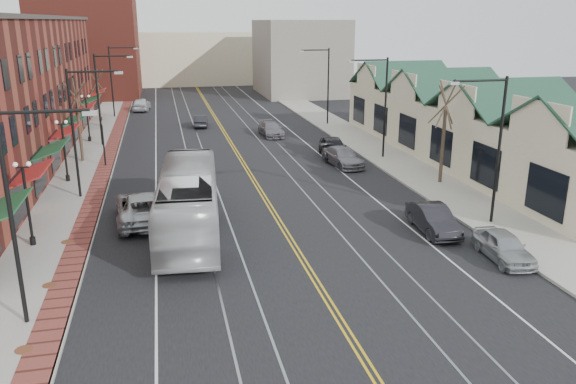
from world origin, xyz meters
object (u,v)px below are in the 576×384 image
parked_suv (142,207)px  parked_car_c (343,157)px  parked_car_a (504,246)px  parked_car_b (433,219)px  parked_car_d (333,147)px  transit_bus (189,201)px

parked_suv → parked_car_c: size_ratio=1.25×
parked_car_a → parked_car_c: (-1.80, 18.93, 0.03)m
parked_car_a → parked_car_b: (-1.58, 4.11, 0.04)m
parked_car_b → parked_car_c: size_ratio=0.90×
parked_suv → parked_car_d: bearing=-144.5°
parked_suv → parked_car_a: bearing=147.0°
transit_bus → parked_suv: (-2.50, 2.24, -0.90)m
parked_suv → parked_car_b: 16.07m
transit_bus → parked_car_b: (12.72, -2.89, -1.02)m
parked_car_a → parked_car_d: (-1.71, 21.76, 0.16)m
transit_bus → parked_car_d: (12.59, 14.77, -0.91)m
parked_suv → parked_car_d: (15.09, 12.53, -0.01)m
transit_bus → parked_car_a: (14.30, -6.99, -1.07)m
parked_car_b → parked_car_d: size_ratio=0.89×
parked_suv → parked_car_d: 19.61m
parked_car_b → parked_suv: bearing=164.9°
parked_car_b → parked_car_c: bearing=94.4°
parked_suv → parked_car_a: size_ratio=1.53×
parked_car_a → parked_car_c: size_ratio=0.82×
parked_car_c → parked_car_d: bearing=80.9°
parked_car_c → parked_car_d: (0.09, 2.83, 0.13)m
parked_car_d → parked_car_a: bearing=-78.0°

